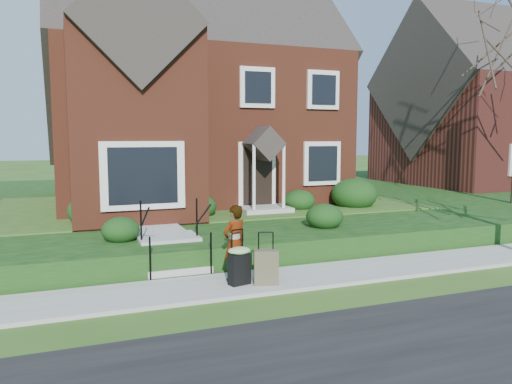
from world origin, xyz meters
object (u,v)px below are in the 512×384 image
front_steps (172,248)px  suitcase_black (239,263)px  woman (235,243)px  suitcase_olive (266,267)px

front_steps → suitcase_black: front_steps is taller
suitcase_black → front_steps: bearing=101.1°
front_steps → suitcase_black: size_ratio=1.81×
suitcase_black → woman: bearing=72.0°
front_steps → suitcase_olive: (1.46, -2.15, -0.04)m
woman → suitcase_olive: woman is taller
woman → suitcase_black: size_ratio=1.40×
woman → suitcase_black: (-0.02, -0.34, -0.35)m
front_steps → suitcase_olive: bearing=-55.8°
woman → suitcase_black: woman is taller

